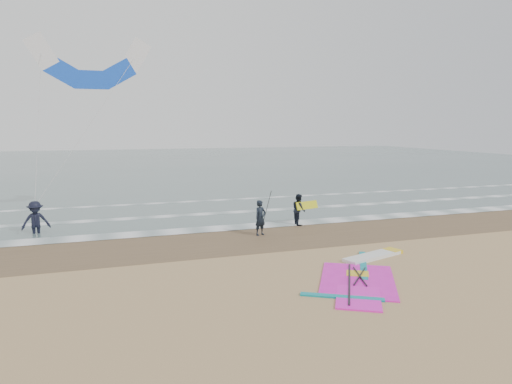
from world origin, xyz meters
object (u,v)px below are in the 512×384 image
object	(u,v)px
person_wading	(35,214)
person_walking	(299,209)
person_standing	(260,218)
windsurf_rig	(364,273)
surf_kite	(91,67)

from	to	relation	value
person_wading	person_walking	bearing A→B (deg)	-20.02
person_standing	person_walking	xyz separation A→B (m)	(2.54, 1.48, -0.02)
windsurf_rig	person_standing	xyz separation A→B (m)	(-1.51, 6.28, 0.77)
person_standing	person_walking	world-z (taller)	person_standing
person_wading	surf_kite	distance (m)	8.20
person_walking	surf_kite	xyz separation A→B (m)	(-9.57, 5.28, 7.18)
person_walking	person_standing	bearing A→B (deg)	125.34
person_standing	person_wading	bearing A→B (deg)	137.38
person_walking	windsurf_rig	bearing A→B (deg)	177.53
windsurf_rig	person_wading	size ratio (longest dim) A/B	2.99
person_standing	surf_kite	size ratio (longest dim) A/B	0.19
windsurf_rig	surf_kite	xyz separation A→B (m)	(-8.54, 13.04, 7.92)
person_wading	surf_kite	world-z (taller)	surf_kite
surf_kite	windsurf_rig	bearing A→B (deg)	-56.79
person_walking	person_wading	bearing A→B (deg)	86.00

